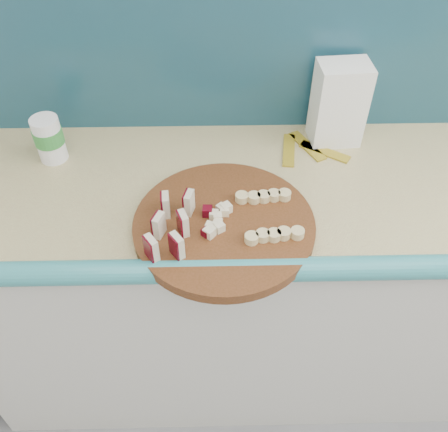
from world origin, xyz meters
The scene contains 9 objects.
kitchen_counter centered at (0.10, 1.50, 0.46)m, with size 2.20×0.63×0.91m.
backsplash centered at (0.10, 1.79, 1.16)m, with size 2.20×0.02×0.50m, color teal.
cutting_board centered at (-0.23, 1.33, 0.92)m, with size 0.45×0.45×0.03m, color #44260E.
apple_wedges centered at (-0.36, 1.29, 0.97)m, with size 0.11×0.19×0.06m.
apple_chunks centered at (-0.26, 1.33, 0.95)m, with size 0.06×0.08×0.02m.
banana_slices centered at (-0.12, 1.34, 0.95)m, with size 0.16×0.18×0.02m.
flour_bag centered at (0.11, 1.70, 1.03)m, with size 0.14×0.10×0.25m, color white.
canister centered at (-0.72, 1.63, 0.98)m, with size 0.08×0.08×0.13m.
banana_peel centered at (0.02, 1.65, 0.91)m, with size 0.20×0.17×0.01m.
Camera 1 is at (-0.25, 0.48, 1.83)m, focal length 40.00 mm.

